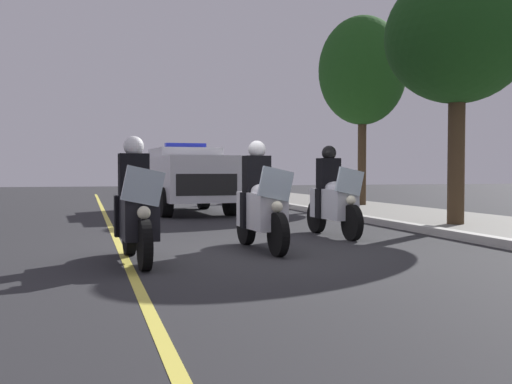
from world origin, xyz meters
The scene contains 10 objects.
ground_plane centered at (0.00, 0.00, 0.00)m, with size 80.00×80.00×0.00m, color #28282B.
curb_strip centered at (0.00, 3.86, 0.07)m, with size 48.00×0.24×0.15m, color #B7B5AD.
lane_stripe_center centered at (0.00, -2.11, 0.00)m, with size 48.00×0.12×0.01m, color #E0D14C.
police_motorcycle_lead_left centered at (0.43, -1.98, 0.70)m, with size 2.14×0.60×1.72m.
police_motorcycle_lead_right centered at (-0.32, 0.00, 0.70)m, with size 2.14×0.60×1.72m.
police_motorcycle_trailing centered at (-1.83, 1.86, 0.70)m, with size 2.14×0.60×1.72m.
police_suv centered at (-9.00, 0.23, 1.07)m, with size 5.00×2.30×2.05m.
cyclist_background centered at (-13.30, 3.00, 0.84)m, with size 1.76×0.33×1.69m.
tree_mid_block centered at (-2.55, 4.99, 4.05)m, with size 3.06×3.06×5.39m.
tree_far_back centered at (-9.75, 6.25, 4.53)m, with size 2.91×2.91×6.25m.
Camera 1 is at (8.79, -2.64, 1.25)m, focal length 42.70 mm.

